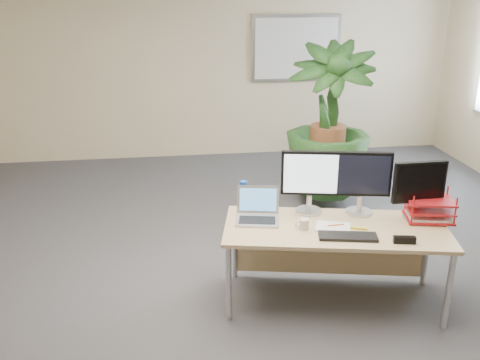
{
  "coord_description": "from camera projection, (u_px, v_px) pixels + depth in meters",
  "views": [
    {
      "loc": [
        -0.7,
        -3.7,
        2.43
      ],
      "look_at": [
        -0.13,
        0.35,
        0.92
      ],
      "focal_mm": 40.0,
      "sensor_mm": 36.0,
      "label": 1
    }
  ],
  "objects": [
    {
      "name": "monitor_right",
      "position": [
        361.0,
        179.0,
        4.26
      ],
      "size": [
        0.47,
        0.21,
        0.52
      ],
      "color": "silver",
      "rests_on": "desk"
    },
    {
      "name": "laptop",
      "position": [
        258.0,
        212.0,
        4.25
      ],
      "size": [
        0.39,
        0.36,
        0.24
      ],
      "color": "#B9BABE",
      "rests_on": "desk"
    },
    {
      "name": "keyboard",
      "position": [
        348.0,
        236.0,
        3.94
      ],
      "size": [
        0.45,
        0.23,
        0.02
      ],
      "primitive_type": "cube",
      "rotation": [
        0.0,
        0.0,
        -0.21
      ],
      "color": "black",
      "rests_on": "desk"
    },
    {
      "name": "orange_pen",
      "position": [
        336.0,
        225.0,
        4.12
      ],
      "size": [
        0.13,
        0.02,
        0.01
      ],
      "primitive_type": "cylinder",
      "rotation": [
        0.0,
        1.57,
        0.07
      ],
      "color": "#D55517",
      "rests_on": "spiral_notebook"
    },
    {
      "name": "water_bottle",
      "position": [
        244.0,
        196.0,
        4.39
      ],
      "size": [
        0.07,
        0.07,
        0.26
      ],
      "color": "white",
      "rests_on": "desk"
    },
    {
      "name": "yellow_highlighter",
      "position": [
        359.0,
        228.0,
        4.08
      ],
      "size": [
        0.13,
        0.06,
        0.02
      ],
      "primitive_type": "cylinder",
      "rotation": [
        0.0,
        1.57,
        -0.35
      ],
      "color": "yellow",
      "rests_on": "desk"
    },
    {
      "name": "back_wall",
      "position": [
        213.0,
        64.0,
        7.61
      ],
      "size": [
        7.0,
        0.04,
        2.7
      ],
      "primitive_type": "cube",
      "color": "beige",
      "rests_on": "floor"
    },
    {
      "name": "spiral_notebook",
      "position": [
        333.0,
        227.0,
        4.1
      ],
      "size": [
        0.31,
        0.27,
        0.01
      ],
      "primitive_type": "cube",
      "rotation": [
        0.0,
        0.0,
        -0.36
      ],
      "color": "white",
      "rests_on": "desk"
    },
    {
      "name": "monitor_dark",
      "position": [
        419.0,
        187.0,
        4.17
      ],
      "size": [
        0.43,
        0.19,
        0.48
      ],
      "color": "silver",
      "rests_on": "desk"
    },
    {
      "name": "floor_plant",
      "position": [
        327.0,
        141.0,
        6.03
      ],
      "size": [
        1.07,
        1.07,
        1.5
      ],
      "primitive_type": "imported",
      "rotation": [
        0.0,
        0.0,
        -0.33
      ],
      "color": "#153413",
      "rests_on": "floor"
    },
    {
      "name": "floor",
      "position": [
        261.0,
        299.0,
        4.36
      ],
      "size": [
        8.0,
        8.0,
        0.0
      ],
      "primitive_type": "plane",
      "color": "#404045",
      "rests_on": "ground"
    },
    {
      "name": "coffee_mug",
      "position": [
        304.0,
        224.0,
        4.07
      ],
      "size": [
        0.11,
        0.07,
        0.08
      ],
      "color": "silver",
      "rests_on": "desk"
    },
    {
      "name": "monitor_left",
      "position": [
        310.0,
        178.0,
        4.28
      ],
      "size": [
        0.47,
        0.21,
        0.52
      ],
      "color": "silver",
      "rests_on": "desk"
    },
    {
      "name": "desk",
      "position": [
        334.0,
        237.0,
        4.26
      ],
      "size": [
        1.83,
        1.06,
        0.66
      ],
      "color": "tan",
      "rests_on": "floor"
    },
    {
      "name": "stapler",
      "position": [
        404.0,
        240.0,
        3.86
      ],
      "size": [
        0.16,
        0.07,
        0.05
      ],
      "primitive_type": "cube",
      "rotation": [
        0.0,
        0.0,
        -0.21
      ],
      "color": "black",
      "rests_on": "desk"
    },
    {
      "name": "letter_tray",
      "position": [
        429.0,
        211.0,
        4.23
      ],
      "size": [
        0.4,
        0.34,
        0.17
      ],
      "color": "#AF151A",
      "rests_on": "desk"
    },
    {
      "name": "whiteboard",
      "position": [
        296.0,
        48.0,
        7.67
      ],
      "size": [
        1.3,
        0.04,
        0.95
      ],
      "color": "#A7A7AC",
      "rests_on": "back_wall"
    }
  ]
}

